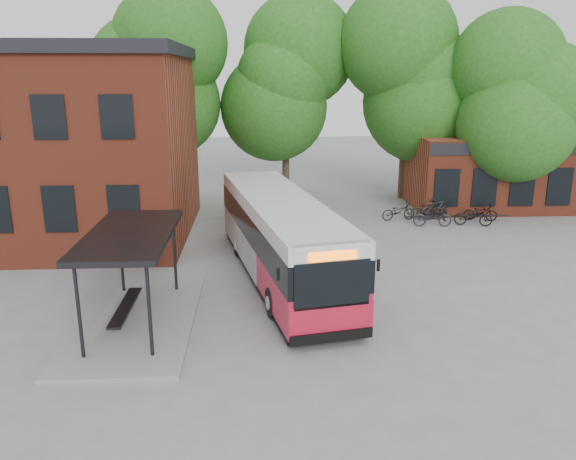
{
  "coord_description": "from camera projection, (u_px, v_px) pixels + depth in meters",
  "views": [
    {
      "loc": [
        -0.75,
        -16.96,
        7.35
      ],
      "look_at": [
        0.3,
        2.02,
        2.0
      ],
      "focal_mm": 35.0,
      "sensor_mm": 36.0,
      "label": 1
    }
  ],
  "objects": [
    {
      "name": "bicycle_1",
      "position": [
        428.0,
        210.0,
        28.9
      ],
      "size": [
        1.78,
        0.65,
        1.05
      ],
      "primitive_type": "imported",
      "rotation": [
        0.0,
        0.0,
        1.48
      ],
      "color": "black",
      "rests_on": "ground"
    },
    {
      "name": "tree_2",
      "position": [
        407.0,
        105.0,
        32.64
      ],
      "size": [
        7.92,
        7.92,
        11.0
      ],
      "primitive_type": null,
      "color": "#205717",
      "rests_on": "ground"
    },
    {
      "name": "bicycle_0",
      "position": [
        398.0,
        211.0,
        28.81
      ],
      "size": [
        1.86,
        0.92,
        0.93
      ],
      "primitive_type": "imported",
      "rotation": [
        0.0,
        0.0,
        1.74
      ],
      "color": "black",
      "rests_on": "ground"
    },
    {
      "name": "bike_rail",
      "position": [
        456.0,
        219.0,
        28.38
      ],
      "size": [
        5.2,
        0.1,
        0.38
      ],
      "primitive_type": null,
      "color": "black",
      "rests_on": "ground"
    },
    {
      "name": "bicycle_4",
      "position": [
        473.0,
        216.0,
        27.77
      ],
      "size": [
        1.92,
        1.13,
        0.96
      ],
      "primitive_type": "imported",
      "rotation": [
        0.0,
        0.0,
        1.28
      ],
      "color": "black",
      "rests_on": "ground"
    },
    {
      "name": "shop_row",
      "position": [
        533.0,
        170.0,
        32.04
      ],
      "size": [
        14.0,
        6.2,
        4.0
      ],
      "primitive_type": null,
      "color": "brown",
      "rests_on": "ground"
    },
    {
      "name": "tree_0",
      "position": [
        164.0,
        106.0,
        31.9
      ],
      "size": [
        7.92,
        7.92,
        11.0
      ],
      "primitive_type": null,
      "color": "#205717",
      "rests_on": "ground"
    },
    {
      "name": "ground",
      "position": [
        282.0,
        306.0,
        18.33
      ],
      "size": [
        100.0,
        100.0,
        0.0
      ],
      "primitive_type": "plane",
      "color": "slate"
    },
    {
      "name": "bicycle_2",
      "position": [
        432.0,
        217.0,
        27.61
      ],
      "size": [
        1.93,
        0.82,
        0.99
      ],
      "primitive_type": "imported",
      "rotation": [
        0.0,
        0.0,
        1.48
      ],
      "color": "#24232B",
      "rests_on": "ground"
    },
    {
      "name": "bicycle_3",
      "position": [
        437.0,
        209.0,
        29.05
      ],
      "size": [
        1.89,
        0.96,
        1.09
      ],
      "primitive_type": "imported",
      "rotation": [
        0.0,
        0.0,
        1.83
      ],
      "color": "#23252C",
      "rests_on": "ground"
    },
    {
      "name": "bus_shelter",
      "position": [
        133.0,
        277.0,
        16.74
      ],
      "size": [
        3.6,
        7.0,
        2.9
      ],
      "primitive_type": null,
      "color": "black",
      "rests_on": "ground"
    },
    {
      "name": "tree_3",
      "position": [
        520.0,
        126.0,
        29.3
      ],
      "size": [
        7.04,
        7.04,
        9.28
      ],
      "primitive_type": null,
      "color": "#205717",
      "rests_on": "ground"
    },
    {
      "name": "city_bus",
      "position": [
        281.0,
        238.0,
        20.5
      ],
      "size": [
        4.79,
        12.07,
        3.0
      ],
      "primitive_type": null,
      "rotation": [
        0.0,
        0.0,
        0.2
      ],
      "color": "red",
      "rests_on": "ground"
    },
    {
      "name": "bicycle_6",
      "position": [
        480.0,
        212.0,
        28.74
      ],
      "size": [
        1.78,
        0.93,
        0.89
      ],
      "primitive_type": "imported",
      "rotation": [
        0.0,
        0.0,
        1.36
      ],
      "color": "black",
      "rests_on": "ground"
    },
    {
      "name": "tree_1",
      "position": [
        286.0,
        110.0,
        33.31
      ],
      "size": [
        7.92,
        7.92,
        10.4
      ],
      "primitive_type": null,
      "color": "#205717",
      "rests_on": "ground"
    }
  ]
}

